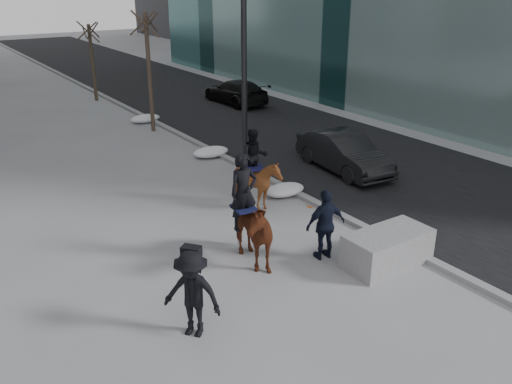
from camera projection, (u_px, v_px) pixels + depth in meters
ground at (284, 267)px, 12.73m from camera, size 120.00×120.00×0.00m
road at (276, 129)px, 24.06m from camera, size 8.00×90.00×0.01m
curb at (196, 143)px, 21.96m from camera, size 0.25×90.00×0.12m
planter at (387, 249)px, 12.69m from camera, size 2.09×1.05×0.84m
car_near at (344, 152)px, 18.75m from camera, size 1.82×4.19×1.34m
car_far at (236, 92)px, 28.78m from camera, size 1.88×4.39×1.26m
tree_near at (149, 67)px, 22.86m from camera, size 1.20×1.20×5.54m
tree_far at (92, 59)px, 28.88m from camera, size 1.20×1.20×4.46m
mounted_left at (247, 225)px, 12.56m from camera, size 1.19×2.17×2.67m
mounted_right at (257, 178)px, 15.64m from camera, size 1.70×1.78×2.35m
feeder at (325, 225)px, 12.84m from camera, size 1.08×0.94×1.75m
camera_crew at (192, 294)px, 10.03m from camera, size 1.21×1.29×1.75m
lamppost at (247, 24)px, 16.51m from camera, size 0.25×2.01×9.09m
snow_piles at (225, 159)px, 19.64m from camera, size 1.42×16.35×0.36m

